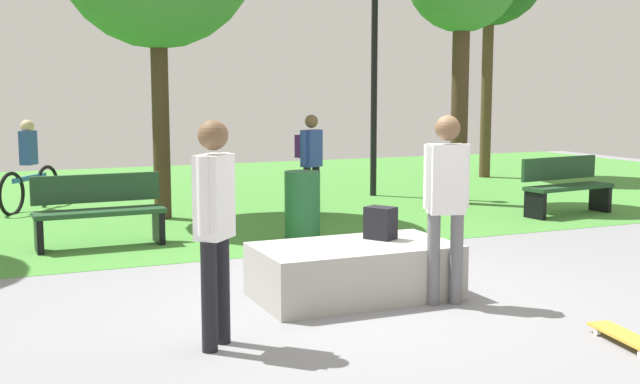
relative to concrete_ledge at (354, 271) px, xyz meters
The scene contains 13 objects.
ground_plane 0.36m from the concrete_ledge, 36.64° to the right, with size 28.00×28.00×0.00m, color gray.
grass_lawn 7.99m from the concrete_ledge, 88.57° to the left, with size 26.60×11.73×0.01m, color #478C38.
concrete_ledge is the anchor object (origin of this frame).
backpack_on_ledge 0.57m from the concrete_ledge, 22.49° to the left, with size 0.28×0.20×0.32m, color black.
skater_performing_trick 2.02m from the concrete_ledge, 150.47° to the right, with size 0.36×0.37×1.75m.
skater_watching 1.15m from the concrete_ledge, 40.31° to the right, with size 0.42×0.28×1.75m.
skateboard_by_ledge 2.53m from the concrete_ledge, 58.47° to the right, with size 0.32×0.82×0.08m.
park_bench_near_path 3.98m from the concrete_ledge, 118.40° to the left, with size 1.61×0.51×0.91m.
park_bench_center_lawn 6.21m from the concrete_ledge, 31.44° to the left, with size 1.65×0.67×0.91m.
lamp_post 7.71m from the concrete_ledge, 61.45° to the left, with size 0.28×0.28×4.19m.
trash_bin 2.78m from the concrete_ledge, 78.26° to the left, with size 0.46×0.46×0.93m, color #1E592D.
pedestrian_with_backpack 5.11m from the concrete_ledge, 72.16° to the left, with size 0.42×0.44×1.59m.
cyclist_on_bicycle 7.60m from the concrete_ledge, 109.25° to the left, with size 1.06×1.54×1.52m.
Camera 1 is at (-3.43, -6.51, 1.97)m, focal length 44.37 mm.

